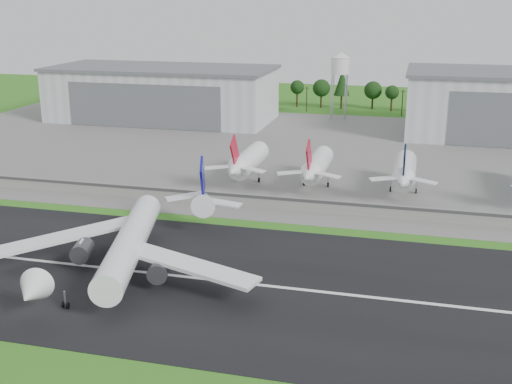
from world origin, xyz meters
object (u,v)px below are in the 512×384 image
(main_airliner, at_px, (129,249))
(parked_jet_red_b, at_px, (316,167))
(parked_jet_red_a, at_px, (246,162))
(parked_jet_navy, at_px, (404,172))

(main_airliner, distance_m, parked_jet_red_b, 71.89)
(parked_jet_red_a, relative_size, parked_jet_navy, 1.00)
(parked_jet_red_a, distance_m, parked_jet_red_b, 20.38)
(parked_jet_red_a, xyz_separation_m, parked_jet_red_b, (20.38, -0.02, -0.15))
(parked_jet_red_b, xyz_separation_m, parked_jet_navy, (24.53, 0.01, 0.08))
(parked_jet_red_a, distance_m, parked_jet_navy, 44.91)
(main_airliner, xyz_separation_m, parked_jet_red_a, (5.65, 67.02, 1.52))
(parked_jet_red_b, bearing_deg, parked_jet_red_a, 179.95)
(parked_jet_red_a, height_order, parked_jet_navy, parked_jet_red_a)
(parked_jet_navy, bearing_deg, parked_jet_red_a, 179.99)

